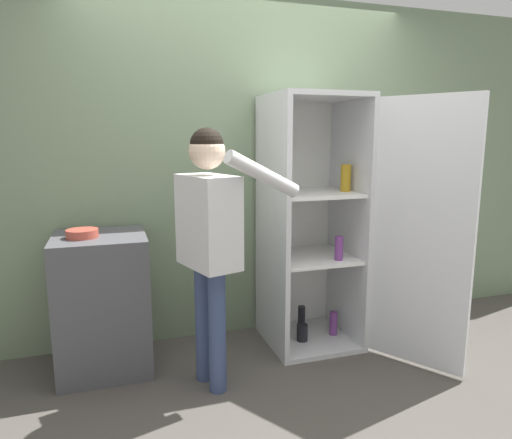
{
  "coord_description": "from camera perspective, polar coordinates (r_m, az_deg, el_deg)",
  "views": [
    {
      "loc": [
        -0.98,
        -2.38,
        1.52
      ],
      "look_at": [
        -0.03,
        0.6,
        0.96
      ],
      "focal_mm": 32.0,
      "sensor_mm": 36.0,
      "label": 1
    }
  ],
  "objects": [
    {
      "name": "ground_plane",
      "position": [
        2.99,
        4.29,
        -20.39
      ],
      "size": [
        12.0,
        12.0,
        0.0
      ],
      "primitive_type": "plane",
      "color": "#4C4742"
    },
    {
      "name": "wall_back",
      "position": [
        3.51,
        -1.45,
        6.17
      ],
      "size": [
        7.0,
        0.06,
        2.55
      ],
      "color": "gray",
      "rests_on": "ground_plane"
    },
    {
      "name": "refrigerator",
      "position": [
        3.33,
        9.35,
        -0.68
      ],
      "size": [
        1.02,
        1.2,
        1.82
      ],
      "color": "silver",
      "rests_on": "ground_plane"
    },
    {
      "name": "person",
      "position": [
        2.7,
        -5.81,
        -0.93
      ],
      "size": [
        0.71,
        0.52,
        1.58
      ],
      "color": "#384770",
      "rests_on": "ground_plane"
    },
    {
      "name": "counter",
      "position": [
        3.21,
        -18.57,
        -9.81
      ],
      "size": [
        0.58,
        0.58,
        0.91
      ],
      "color": "#4C4C51",
      "rests_on": "ground_plane"
    },
    {
      "name": "bowl",
      "position": [
        3.05,
        -20.9,
        -1.64
      ],
      "size": [
        0.19,
        0.19,
        0.05
      ],
      "color": "#B24738",
      "rests_on": "counter"
    }
  ]
}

